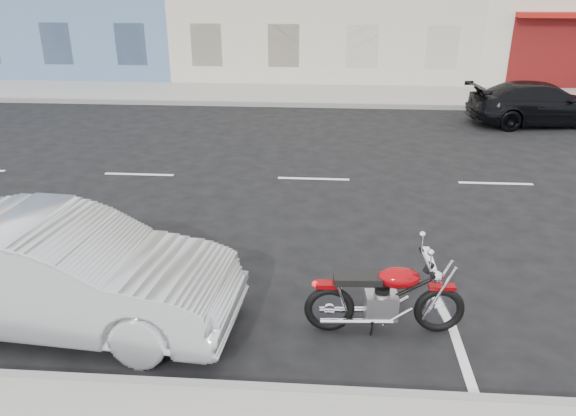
% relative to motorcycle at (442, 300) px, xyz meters
% --- Properties ---
extents(ground, '(120.00, 120.00, 0.00)m').
position_rel_motorcycle_xyz_m(ground, '(0.19, 5.61, -0.47)').
color(ground, black).
rests_on(ground, ground).
extents(sidewalk_far, '(80.00, 3.40, 0.15)m').
position_rel_motorcycle_xyz_m(sidewalk_far, '(-4.81, 14.31, -0.40)').
color(sidewalk_far, gray).
rests_on(sidewalk_far, ground).
extents(curb_near, '(80.00, 0.12, 0.16)m').
position_rel_motorcycle_xyz_m(curb_near, '(-4.81, -1.39, -0.39)').
color(curb_near, gray).
rests_on(curb_near, ground).
extents(curb_far, '(80.00, 0.12, 0.16)m').
position_rel_motorcycle_xyz_m(curb_far, '(-4.81, 12.61, -0.39)').
color(curb_far, gray).
rests_on(curb_far, ground).
extents(motorcycle, '(2.06, 0.68, 1.03)m').
position_rel_motorcycle_xyz_m(motorcycle, '(0.00, 0.00, 0.00)').
color(motorcycle, black).
rests_on(motorcycle, ground).
extents(sedan_silver, '(4.70, 1.97, 1.51)m').
position_rel_motorcycle_xyz_m(sedan_silver, '(-4.90, -0.16, 0.28)').
color(sedan_silver, '#ADB1B5').
rests_on(sedan_silver, ground).
extents(car_far, '(4.51, 2.31, 1.25)m').
position_rel_motorcycle_xyz_m(car_far, '(4.82, 10.89, 0.16)').
color(car_far, black).
rests_on(car_far, ground).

